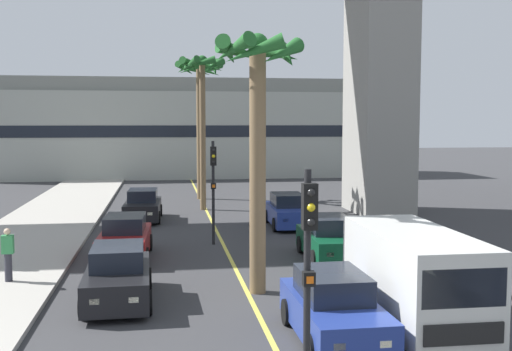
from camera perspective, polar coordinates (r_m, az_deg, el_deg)
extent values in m
cube|color=#DBCC4C|center=(26.55, -3.23, -5.85)|extent=(0.14, 56.00, 0.01)
cube|color=gray|center=(34.98, 11.25, 10.44)|extent=(2.80, 4.40, 16.76)
cube|color=#ADB2A8|center=(57.41, -6.17, 3.72)|extent=(36.54, 8.00, 7.53)
cube|color=gray|center=(57.49, -6.21, 8.07)|extent=(35.81, 7.20, 1.20)
cube|color=black|center=(53.39, -5.99, 4.03)|extent=(32.89, 0.04, 1.00)
cube|color=navy|center=(29.67, 2.93, -3.58)|extent=(1.80, 4.14, 0.80)
cube|color=black|center=(29.72, 2.89, -2.24)|extent=(1.44, 2.08, 0.60)
cube|color=#F2EDCC|center=(27.80, 4.61, -4.06)|extent=(0.24, 0.09, 0.14)
cube|color=#F2EDCC|center=(27.62, 2.71, -4.11)|extent=(0.24, 0.09, 0.14)
cylinder|color=black|center=(28.63, 4.97, -4.43)|extent=(0.24, 0.65, 0.64)
cylinder|color=black|center=(28.34, 1.77, -4.51)|extent=(0.24, 0.65, 0.64)
cylinder|color=black|center=(31.09, 3.99, -3.67)|extent=(0.24, 0.65, 0.64)
cylinder|color=black|center=(30.82, 1.03, -3.74)|extent=(0.24, 0.65, 0.64)
cube|color=#0C4728|center=(22.80, 6.73, -6.20)|extent=(1.82, 4.15, 0.80)
cube|color=black|center=(22.83, 6.66, -4.45)|extent=(1.46, 2.09, 0.60)
cube|color=#F2EDCC|center=(21.01, 9.27, -7.06)|extent=(0.24, 0.09, 0.14)
cube|color=#F2EDCC|center=(20.77, 6.77, -7.16)|extent=(0.24, 0.09, 0.14)
cylinder|color=black|center=(21.86, 9.59, -7.42)|extent=(0.24, 0.65, 0.64)
cylinder|color=black|center=(21.47, 5.41, -7.60)|extent=(0.24, 0.65, 0.64)
cylinder|color=black|center=(24.26, 7.88, -6.16)|extent=(0.24, 0.65, 0.64)
cylinder|color=black|center=(23.90, 4.11, -6.30)|extent=(0.24, 0.65, 0.64)
cube|color=maroon|center=(23.34, -11.89, -6.02)|extent=(1.84, 4.16, 0.80)
cube|color=black|center=(23.36, -11.88, -4.31)|extent=(1.47, 2.10, 0.60)
cube|color=#F2EDCC|center=(21.32, -11.14, -6.91)|extent=(0.24, 0.09, 0.14)
cube|color=#F2EDCC|center=(21.42, -13.65, -6.90)|extent=(0.24, 0.09, 0.14)
cylinder|color=black|center=(22.08, -10.08, -7.30)|extent=(0.24, 0.65, 0.64)
cylinder|color=black|center=(22.24, -14.27, -7.29)|extent=(0.24, 0.65, 0.64)
cylinder|color=black|center=(24.57, -9.72, -6.05)|extent=(0.24, 0.65, 0.64)
cylinder|color=black|center=(24.71, -13.48, -6.05)|extent=(0.24, 0.65, 0.64)
cube|color=black|center=(31.98, -10.29, -3.03)|extent=(1.84, 4.16, 0.80)
cube|color=black|center=(32.04, -10.30, -1.79)|extent=(1.46, 2.10, 0.60)
cube|color=#F2EDCC|center=(29.95, -9.65, -3.46)|extent=(0.24, 0.09, 0.14)
cube|color=#F2EDCC|center=(30.02, -11.44, -3.47)|extent=(0.24, 0.09, 0.14)
cylinder|color=black|center=(30.71, -8.93, -3.83)|extent=(0.24, 0.65, 0.64)
cylinder|color=black|center=(30.82, -11.94, -3.84)|extent=(0.24, 0.65, 0.64)
cylinder|color=black|center=(33.23, -8.75, -3.16)|extent=(0.24, 0.65, 0.64)
cylinder|color=black|center=(33.33, -11.53, -3.18)|extent=(0.24, 0.65, 0.64)
cube|color=black|center=(17.82, -12.49, -9.45)|extent=(1.79, 4.14, 0.80)
cube|color=black|center=(17.82, -12.51, -7.21)|extent=(1.44, 2.08, 0.60)
cube|color=#F2EDCC|center=(15.85, -11.11, -11.06)|extent=(0.24, 0.09, 0.14)
cube|color=#F2EDCC|center=(15.91, -14.54, -11.07)|extent=(0.24, 0.09, 0.14)
cylinder|color=black|center=(16.65, -9.84, -11.37)|extent=(0.23, 0.64, 0.64)
cylinder|color=black|center=(16.73, -15.49, -11.40)|extent=(0.23, 0.64, 0.64)
cylinder|color=black|center=(19.10, -9.84, -9.24)|extent=(0.23, 0.64, 0.64)
cylinder|color=black|center=(19.17, -14.74, -9.27)|extent=(0.23, 0.64, 0.64)
cube|color=navy|center=(14.61, 7.12, -12.60)|extent=(1.72, 4.11, 0.80)
cube|color=black|center=(14.56, 6.99, -9.87)|extent=(1.40, 2.06, 0.60)
cube|color=#F2EDCC|center=(12.93, 11.71, -14.80)|extent=(0.24, 0.08, 0.14)
cube|color=#F2EDCC|center=(12.65, 7.60, -15.20)|extent=(0.24, 0.08, 0.14)
cylinder|color=black|center=(13.80, 11.95, -14.89)|extent=(0.22, 0.64, 0.64)
cylinder|color=black|center=(13.34, 5.20, -15.51)|extent=(0.22, 0.64, 0.64)
cylinder|color=black|center=(16.08, 8.67, -11.95)|extent=(0.22, 0.64, 0.64)
cylinder|color=black|center=(15.68, 2.90, -12.33)|extent=(0.22, 0.64, 0.64)
cube|color=silver|center=(15.67, 14.18, -8.74)|extent=(2.04, 5.22, 2.10)
cube|color=black|center=(13.33, 18.44, -9.72)|extent=(1.80, 0.09, 0.80)
cube|color=black|center=(13.54, 18.45, -13.58)|extent=(1.70, 0.07, 0.44)
cylinder|color=black|center=(14.96, 19.89, -13.25)|extent=(0.27, 0.76, 0.76)
cylinder|color=black|center=(14.20, 12.89, -14.07)|extent=(0.27, 0.76, 0.76)
cylinder|color=black|center=(17.65, 15.07, -10.32)|extent=(0.27, 0.76, 0.76)
cylinder|color=black|center=(17.01, 9.07, -10.79)|extent=(0.27, 0.76, 0.76)
cylinder|color=black|center=(10.62, 4.68, -10.79)|extent=(0.12, 0.12, 4.20)
cube|color=black|center=(10.18, 4.92, -2.84)|extent=(0.24, 0.20, 0.76)
sphere|color=black|center=(10.06, 5.06, -1.57)|extent=(0.14, 0.14, 0.14)
sphere|color=yellow|center=(10.09, 5.05, -2.92)|extent=(0.14, 0.14, 0.14)
sphere|color=black|center=(10.12, 5.04, -4.27)|extent=(0.14, 0.14, 0.14)
cube|color=black|center=(10.43, 4.84, -9.37)|extent=(0.20, 0.16, 0.24)
cube|color=orange|center=(10.36, 4.94, -9.48)|extent=(0.12, 0.03, 0.12)
cylinder|color=black|center=(25.25, -3.93, -1.60)|extent=(0.12, 0.12, 4.20)
cube|color=black|center=(24.98, -3.92, 1.78)|extent=(0.24, 0.20, 0.76)
sphere|color=black|center=(24.87, -3.90, 2.32)|extent=(0.14, 0.14, 0.14)
sphere|color=yellow|center=(24.88, -3.90, 1.77)|extent=(0.14, 0.14, 0.14)
sphere|color=black|center=(24.90, -3.90, 1.22)|extent=(0.14, 0.14, 0.14)
cube|color=black|center=(25.10, -3.91, -0.95)|extent=(0.20, 0.16, 0.24)
cube|color=orange|center=(25.02, -3.89, -0.97)|extent=(0.12, 0.03, 0.12)
cylinder|color=brown|center=(40.15, -5.17, 3.85)|extent=(0.39, 0.39, 8.43)
sphere|color=#236028|center=(40.30, -5.22, 10.06)|extent=(0.60, 0.60, 0.60)
cone|color=#236028|center=(40.35, -3.79, 9.58)|extent=(0.45, 2.02, 1.06)
cone|color=#236028|center=(41.14, -4.54, 9.50)|extent=(1.94, 1.45, 1.05)
cone|color=#236028|center=(41.24, -5.52, 9.53)|extent=(2.07, 0.76, 0.99)
cone|color=#236028|center=(40.74, -6.48, 9.63)|extent=(1.41, 1.97, 0.93)
cone|color=#236028|center=(39.78, -6.46, 9.76)|extent=(1.32, 2.01, 0.91)
cone|color=#236028|center=(39.33, -5.66, 9.74)|extent=(2.05, 1.13, 1.00)
cone|color=#236028|center=(39.60, -4.16, 9.64)|extent=(1.77, 1.70, 1.09)
cylinder|color=brown|center=(35.14, -4.89, 3.49)|extent=(0.33, 0.33, 8.18)
sphere|color=#236028|center=(35.29, -4.94, 10.40)|extent=(0.60, 0.60, 0.60)
cone|color=#236028|center=(35.26, -3.59, 10.06)|extent=(0.59, 1.72, 0.84)
cone|color=#236028|center=(35.94, -4.18, 9.87)|extent=(1.60, 1.39, 0.93)
cone|color=#236028|center=(36.07, -5.20, 9.93)|extent=(1.74, 0.66, 0.85)
cone|color=#236028|center=(35.63, -6.14, 10.04)|extent=(1.21, 1.69, 0.79)
cone|color=#236028|center=(34.82, -6.08, 10.01)|extent=(1.22, 1.69, 0.94)
cone|color=#236028|center=(34.46, -5.05, 10.19)|extent=(1.74, 0.68, 0.81)
cone|color=#236028|center=(34.70, -3.96, 9.95)|extent=(1.54, 1.45, 1.02)
cylinder|color=brown|center=(17.92, 0.15, 0.25)|extent=(0.47, 0.47, 7.01)
sphere|color=#236028|center=(17.99, 0.15, 11.93)|extent=(0.60, 0.60, 0.60)
cone|color=#236028|center=(18.11, 2.81, 10.78)|extent=(0.47, 1.72, 1.05)
cone|color=#236028|center=(18.63, 1.74, 11.03)|extent=(1.52, 1.55, 0.84)
cone|color=#236028|center=(18.70, -1.14, 11.11)|extent=(1.77, 1.03, 0.78)
cone|color=#236028|center=(18.11, -2.51, 11.14)|extent=(0.94, 1.78, 0.87)
cone|color=#236028|center=(17.49, -2.11, 11.42)|extent=(1.18, 1.74, 0.84)
cone|color=#236028|center=(17.13, -0.11, 11.30)|extent=(1.78, 0.84, 0.97)
cone|color=#236028|center=(17.46, 2.37, 11.09)|extent=(1.55, 1.51, 1.01)
cylinder|color=#2D2D38|center=(20.50, -21.67, -7.80)|extent=(0.22, 0.22, 0.85)
cube|color=#338C4C|center=(20.36, -21.73, -5.87)|extent=(0.34, 0.22, 0.56)
sphere|color=beige|center=(20.29, -21.77, -4.78)|extent=(0.20, 0.20, 0.20)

